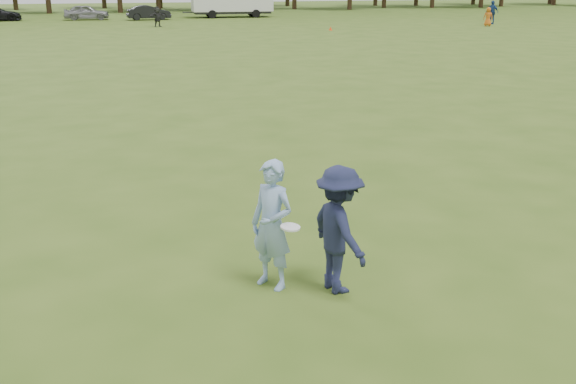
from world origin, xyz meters
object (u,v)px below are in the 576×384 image
thrower (272,225)px  player_far_d (157,17)px  car_e (86,12)px  defender (339,230)px  field_cone (331,28)px  player_far_b (492,12)px  player_far_c (488,17)px  car_f (149,13)px

thrower → player_far_d: thrower is taller
player_far_d → car_e: size_ratio=0.40×
defender → field_cone: bearing=-29.7°
defender → player_far_b: player_far_b is taller
thrower → player_far_c: size_ratio=1.18×
player_far_b → car_e: size_ratio=0.48×
thrower → car_f: size_ratio=0.45×
car_e → car_f: size_ratio=1.02×
defender → player_far_c: (27.48, 44.32, -0.12)m
player_far_b → player_far_d: bearing=-129.3°
player_far_c → field_cone: 14.16m
defender → player_far_d: (0.50, 50.30, -0.07)m
car_e → car_f: (5.76, -1.32, -0.03)m
car_f → player_far_d: bearing=174.7°
defender → player_far_b: size_ratio=0.90×
defender → car_e: size_ratio=0.43×
thrower → player_far_b: (29.98, 46.26, 0.08)m
player_far_d → car_f: (-0.29, 9.15, -0.15)m
thrower → player_far_c: 52.33m
car_f → defender: bearing=172.7°
car_e → player_far_c: bearing=-114.5°
thrower → defender: bearing=30.5°
thrower → player_far_c: (28.34, 43.99, -0.14)m
player_far_b → car_f: size_ratio=0.49×
defender → car_e: defender is taller
player_far_c → defender: bearing=86.7°
player_far_b → player_far_c: bearing=-67.8°
car_f → thrower: bearing=171.9°
car_e → field_cone: 25.73m
thrower → car_f: 59.12m
defender → player_far_b: 54.94m
player_far_b → player_far_c: player_far_b is taller
thrower → field_cone: 45.30m
field_cone → player_far_d: bearing=151.6°
defender → player_far_d: bearing=-13.1°
defender → player_far_b: bearing=-44.5°
defender → player_far_d: size_ratio=1.08×
player_far_c → car_e: 36.90m
thrower → defender: thrower is taller
defender → field_cone: 45.36m
defender → car_e: 61.02m
thrower → player_far_c: thrower is taller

